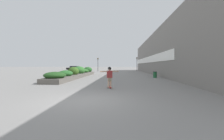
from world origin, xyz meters
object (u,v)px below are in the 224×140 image
traffic_light_right (137,62)px  car_center_left (162,68)px  car_leftmost (74,68)px  traffic_light_left (98,62)px  skateboarder (110,75)px  trash_bin (155,75)px  skateboard (110,87)px

traffic_light_right → car_center_left: bearing=41.4°
car_leftmost → traffic_light_left: 9.83m
skateboarder → trash_bin: (5.22, 9.33, -0.56)m
car_leftmost → traffic_light_left: size_ratio=1.16×
skateboarder → car_leftmost: bearing=92.7°
trash_bin → car_leftmost: (-19.30, 25.82, 0.34)m
skateboarder → trash_bin: size_ratio=1.78×
skateboard → traffic_light_right: size_ratio=0.19×
car_center_left → traffic_light_right: (-8.54, -7.53, 1.75)m
car_leftmost → skateboarder: bearing=-158.2°
car_leftmost → car_center_left: bearing=-84.4°
skateboard → car_leftmost: 37.87m
skateboarder → skateboard: bearing=160.9°
skateboarder → traffic_light_left: (-5.72, 30.27, 1.52)m
skateboard → traffic_light_left: traffic_light_left is taller
trash_bin → traffic_light_left: (-10.94, 20.95, 2.07)m
car_leftmost → traffic_light_right: size_ratio=1.12×
skateboarder → car_center_left: (13.49, 37.84, -0.14)m
skateboarder → traffic_light_right: bearing=61.6°
skateboarder → traffic_light_right: size_ratio=0.38×
skateboard → car_leftmost: car_leftmost is taller
skateboard → car_leftmost: (-14.08, 35.15, 0.68)m
trash_bin → car_leftmost: 32.24m
skateboarder → car_center_left: 40.17m
skateboard → skateboarder: size_ratio=0.50×
trash_bin → car_center_left: (8.27, 28.51, 0.41)m
trash_bin → car_center_left: car_center_left is taller
traffic_light_left → traffic_light_right: size_ratio=0.96×
skateboard → traffic_light_right: (4.95, 30.31, 2.51)m
car_leftmost → traffic_light_right: bearing=-104.3°
traffic_light_right → trash_bin: bearing=-89.3°
trash_bin → car_center_left: size_ratio=0.20×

